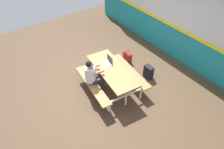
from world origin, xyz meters
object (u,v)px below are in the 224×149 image
Objects in this scene: laptop_silver at (108,62)px; tote_bag_bright at (127,57)px; picnic_table_main at (112,74)px; student_nearer at (93,75)px; backpack_dark at (149,72)px.

laptop_silver reaches higher than tote_bag_bright.
laptop_silver is at bearing 166.59° from picnic_table_main.
picnic_table_main is 1.65× the size of student_nearer.
tote_bag_bright is (-0.77, 1.22, -0.38)m from picnic_table_main.
picnic_table_main is 1.32m from backpack_dark.
backpack_dark is (0.59, 1.17, -0.57)m from laptop_silver.
tote_bag_bright is (-0.60, 1.76, -0.51)m from student_nearer.
student_nearer is at bearing -71.26° from tote_bag_bright.
backpack_dark is at bearing 63.18° from laptop_silver.
laptop_silver reaches higher than picnic_table_main.
backpack_dark is (0.28, 1.24, -0.36)m from picnic_table_main.
backpack_dark is at bearing 1.06° from tote_bag_bright.
student_nearer reaches higher than laptop_silver.
picnic_table_main is 1.49m from tote_bag_bright.
student_nearer reaches higher than tote_bag_bright.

